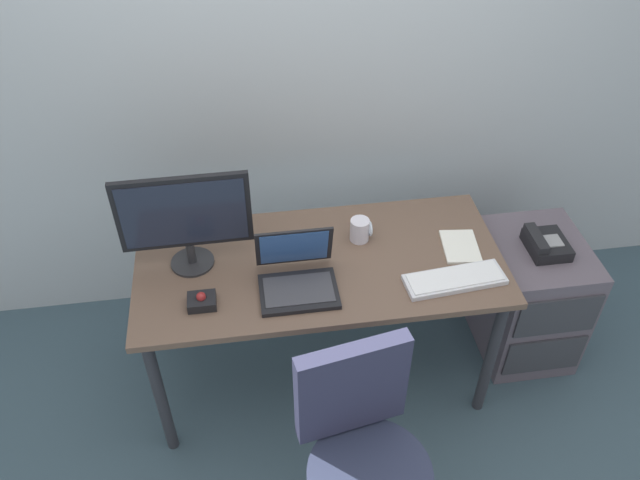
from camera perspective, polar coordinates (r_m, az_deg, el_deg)
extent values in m
plane|color=#3A4F5A|center=(3.24, 0.00, -11.73)|extent=(8.00, 8.00, 0.00)
cube|color=#B0B8BC|center=(2.91, -2.11, 17.15)|extent=(6.00, 0.10, 2.80)
cube|color=brown|center=(2.68, 0.00, -2.17)|extent=(1.54, 0.72, 0.03)
cylinder|color=#2D2D33|center=(2.79, -14.06, -13.42)|extent=(0.05, 0.05, 0.72)
cylinder|color=#2D2D33|center=(2.93, 14.97, -10.08)|extent=(0.05, 0.05, 0.72)
cylinder|color=#2D2D33|center=(3.18, -13.62, -4.67)|extent=(0.05, 0.05, 0.72)
cylinder|color=#2D2D33|center=(3.30, 11.53, -2.15)|extent=(0.05, 0.05, 0.72)
cube|color=#5D525D|center=(3.29, 18.09, -4.77)|extent=(0.42, 0.52, 0.65)
cube|color=#38383D|center=(3.04, 20.51, -6.42)|extent=(0.38, 0.01, 0.22)
cube|color=#38383D|center=(3.23, 19.38, -9.70)|extent=(0.38, 0.01, 0.22)
cube|color=black|center=(3.05, 19.58, -0.41)|extent=(0.17, 0.20, 0.06)
cube|color=black|center=(2.99, 18.75, 0.13)|extent=(0.05, 0.18, 0.04)
cube|color=gray|center=(3.03, 20.13, -0.06)|extent=(0.07, 0.08, 0.01)
cylinder|color=#2B324B|center=(2.38, 4.45, -20.38)|extent=(0.44, 0.44, 0.07)
cube|color=#30314B|center=(2.25, 2.86, -13.05)|extent=(0.40, 0.13, 0.42)
cylinder|color=#262628|center=(2.72, -11.30, -1.94)|extent=(0.18, 0.18, 0.01)
cylinder|color=#262628|center=(2.68, -11.44, -1.11)|extent=(0.04, 0.04, 0.09)
cube|color=black|center=(2.54, -12.07, 2.44)|extent=(0.53, 0.03, 0.33)
cube|color=#1E2333|center=(2.53, -12.07, 2.24)|extent=(0.48, 0.01, 0.29)
cube|color=silver|center=(2.64, 11.93, -3.49)|extent=(0.42, 0.17, 0.02)
cube|color=white|center=(2.63, 11.97, -3.27)|extent=(0.39, 0.15, 0.01)
cube|color=black|center=(2.54, -1.91, -4.63)|extent=(0.31, 0.22, 0.02)
cube|color=#38383D|center=(2.53, -1.92, -4.44)|extent=(0.27, 0.17, 0.00)
cube|color=black|center=(2.56, -2.34, -0.60)|extent=(0.31, 0.07, 0.21)
cube|color=#335999|center=(2.55, -2.32, -0.68)|extent=(0.27, 0.06, 0.19)
cube|color=black|center=(2.53, -10.50, -5.42)|extent=(0.11, 0.09, 0.04)
sphere|color=maroon|center=(2.51, -10.57, -5.01)|extent=(0.04, 0.04, 0.04)
cylinder|color=silver|center=(2.75, 3.56, 0.91)|extent=(0.08, 0.08, 0.10)
torus|color=silver|center=(2.76, 4.48, 1.03)|extent=(0.01, 0.07, 0.07)
cube|color=white|center=(2.80, 12.41, -0.55)|extent=(0.17, 0.22, 0.01)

